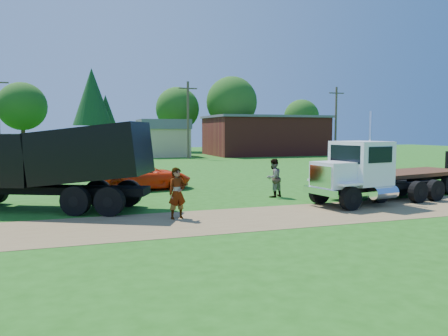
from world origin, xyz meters
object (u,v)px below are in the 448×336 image
object	(u,v)px
flatbed_trailer	(398,177)
spectator_a	(177,193)
white_semi_tractor	(362,172)
orange_pickup	(144,177)
black_dump_truck	(56,162)

from	to	relation	value
flatbed_trailer	spectator_a	size ratio (longest dim) A/B	4.54
white_semi_tractor	orange_pickup	size ratio (longest dim) A/B	1.35
flatbed_trailer	spectator_a	xyz separation A→B (m)	(-11.91, -2.26, 0.04)
flatbed_trailer	spectator_a	distance (m)	12.13
white_semi_tractor	orange_pickup	xyz separation A→B (m)	(-8.53, 8.06, -0.70)
black_dump_truck	orange_pickup	distance (m)	6.89
flatbed_trailer	black_dump_truck	bearing A→B (deg)	163.98
orange_pickup	flatbed_trailer	world-z (taller)	flatbed_trailer
black_dump_truck	white_semi_tractor	bearing A→B (deg)	12.45
white_semi_tractor	spectator_a	bearing A→B (deg)	174.68
white_semi_tractor	black_dump_truck	xyz separation A→B (m)	(-12.86, 2.86, 0.57)
white_semi_tractor	black_dump_truck	world-z (taller)	white_semi_tractor
white_semi_tractor	black_dump_truck	distance (m)	13.19
black_dump_truck	spectator_a	xyz separation A→B (m)	(4.32, -3.43, -1.04)
black_dump_truck	orange_pickup	size ratio (longest dim) A/B	1.60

